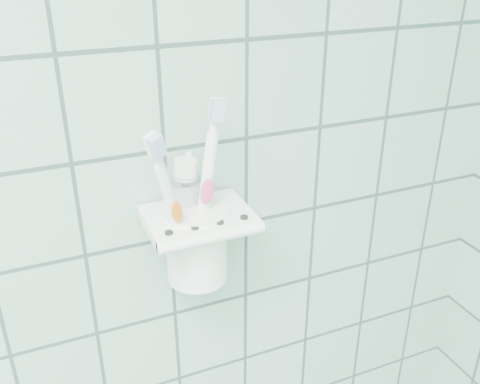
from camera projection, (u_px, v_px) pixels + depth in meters
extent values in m
cube|color=white|center=(188.00, 211.00, 0.64)|extent=(0.05, 0.02, 0.03)
cube|color=white|center=(198.00, 218.00, 0.60)|extent=(0.12, 0.09, 0.01)
cylinder|color=white|center=(212.00, 237.00, 0.57)|extent=(0.12, 0.01, 0.01)
cylinder|color=black|center=(169.00, 233.00, 0.56)|extent=(0.01, 0.01, 0.00)
cylinder|color=black|center=(195.00, 228.00, 0.57)|extent=(0.01, 0.01, 0.00)
cylinder|color=black|center=(220.00, 223.00, 0.58)|extent=(0.01, 0.01, 0.00)
cylinder|color=black|center=(244.00, 218.00, 0.59)|extent=(0.01, 0.01, 0.00)
cylinder|color=white|center=(197.00, 244.00, 0.62)|extent=(0.07, 0.07, 0.09)
cylinder|color=white|center=(195.00, 211.00, 0.60)|extent=(0.08, 0.08, 0.01)
cylinder|color=black|center=(195.00, 211.00, 0.60)|extent=(0.06, 0.06, 0.00)
cylinder|color=white|center=(190.00, 212.00, 0.59)|extent=(0.06, 0.05, 0.16)
cylinder|color=white|center=(187.00, 134.00, 0.55)|extent=(0.02, 0.02, 0.02)
cube|color=silver|center=(188.00, 122.00, 0.54)|extent=(0.02, 0.02, 0.03)
cube|color=white|center=(186.00, 120.00, 0.55)|extent=(0.02, 0.01, 0.03)
ellipsoid|color=orange|center=(191.00, 198.00, 0.58)|extent=(0.02, 0.02, 0.03)
cylinder|color=white|center=(181.00, 218.00, 0.60)|extent=(0.04, 0.07, 0.14)
cylinder|color=white|center=(177.00, 148.00, 0.56)|extent=(0.01, 0.02, 0.02)
cube|color=silver|center=(178.00, 138.00, 0.55)|extent=(0.02, 0.02, 0.02)
cube|color=white|center=(176.00, 136.00, 0.56)|extent=(0.02, 0.02, 0.02)
ellipsoid|color=#1E38A5|center=(182.00, 206.00, 0.58)|extent=(0.02, 0.02, 0.03)
cylinder|color=white|center=(192.00, 211.00, 0.59)|extent=(0.04, 0.02, 0.17)
cylinder|color=white|center=(188.00, 127.00, 0.55)|extent=(0.01, 0.01, 0.02)
cube|color=silver|center=(190.00, 115.00, 0.53)|extent=(0.02, 0.01, 0.03)
cube|color=white|center=(187.00, 113.00, 0.54)|extent=(0.02, 0.01, 0.03)
ellipsoid|color=#D83F72|center=(193.00, 196.00, 0.58)|extent=(0.02, 0.01, 0.03)
cube|color=silver|center=(181.00, 227.00, 0.62)|extent=(0.04, 0.01, 0.11)
cube|color=silver|center=(183.00, 264.00, 0.64)|extent=(0.04, 0.01, 0.01)
cone|color=silver|center=(179.00, 182.00, 0.59)|extent=(0.03, 0.03, 0.02)
cylinder|color=white|center=(178.00, 170.00, 0.59)|extent=(0.03, 0.03, 0.02)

